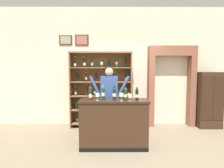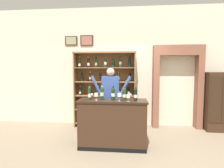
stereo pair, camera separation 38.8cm
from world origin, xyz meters
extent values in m
cube|color=#7A6B56|center=(0.00, 0.00, -0.01)|extent=(14.00, 14.00, 0.02)
cube|color=beige|center=(0.00, 1.69, 1.75)|extent=(12.00, 0.16, 3.50)
cube|color=#422B19|center=(-1.52, 1.60, 2.54)|extent=(0.38, 0.02, 0.28)
cube|color=gray|center=(-1.52, 1.58, 2.54)|extent=(0.30, 0.01, 0.22)
cube|color=#422B19|center=(-1.04, 1.60, 2.54)|extent=(0.39, 0.02, 0.32)
cube|color=#986057|center=(-1.04, 1.58, 2.54)|extent=(0.31, 0.01, 0.25)
cube|color=brown|center=(-1.33, 1.36, 1.09)|extent=(0.03, 0.36, 2.17)
cube|color=brown|center=(0.40, 1.36, 1.09)|extent=(0.03, 0.36, 2.17)
cube|color=brown|center=(-0.47, 1.53, 1.09)|extent=(1.76, 0.02, 2.17)
cube|color=brown|center=(-0.47, 1.36, 0.11)|extent=(1.70, 0.34, 0.03)
cylinder|color=#19381E|center=(-1.17, 1.40, 0.22)|extent=(0.07, 0.07, 0.19)
sphere|color=#19381E|center=(-1.17, 1.40, 0.32)|extent=(0.07, 0.07, 0.07)
cylinder|color=#19381E|center=(-1.17, 1.40, 0.36)|extent=(0.03, 0.03, 0.08)
cylinder|color=navy|center=(-1.17, 1.40, 0.39)|extent=(0.03, 0.03, 0.03)
cylinder|color=beige|center=(-1.17, 1.40, 0.20)|extent=(0.07, 0.07, 0.06)
cylinder|color=black|center=(-0.88, 1.38, 0.22)|extent=(0.07, 0.07, 0.19)
sphere|color=black|center=(-0.88, 1.38, 0.32)|extent=(0.07, 0.07, 0.07)
cylinder|color=black|center=(-0.88, 1.38, 0.36)|extent=(0.03, 0.03, 0.08)
cylinder|color=black|center=(-0.88, 1.38, 0.39)|extent=(0.03, 0.03, 0.03)
cylinder|color=black|center=(-0.88, 1.38, 0.23)|extent=(0.07, 0.07, 0.06)
cylinder|color=black|center=(-0.64, 1.38, 0.22)|extent=(0.07, 0.07, 0.18)
sphere|color=black|center=(-0.64, 1.38, 0.32)|extent=(0.07, 0.07, 0.07)
cylinder|color=black|center=(-0.64, 1.38, 0.34)|extent=(0.03, 0.03, 0.06)
cylinder|color=#B79338|center=(-0.64, 1.38, 0.36)|extent=(0.03, 0.03, 0.03)
cylinder|color=black|center=(-0.64, 1.38, 0.21)|extent=(0.07, 0.07, 0.06)
cylinder|color=black|center=(-0.31, 1.36, 0.22)|extent=(0.07, 0.07, 0.18)
sphere|color=black|center=(-0.31, 1.36, 0.32)|extent=(0.07, 0.07, 0.07)
cylinder|color=black|center=(-0.31, 1.36, 0.34)|extent=(0.03, 0.03, 0.06)
cylinder|color=black|center=(-0.31, 1.36, 0.36)|extent=(0.03, 0.03, 0.03)
cylinder|color=silver|center=(-0.31, 1.36, 0.22)|extent=(0.07, 0.07, 0.06)
cylinder|color=black|center=(-0.08, 1.40, 0.22)|extent=(0.07, 0.07, 0.18)
sphere|color=black|center=(-0.08, 1.40, 0.32)|extent=(0.07, 0.07, 0.07)
cylinder|color=black|center=(-0.08, 1.40, 0.34)|extent=(0.03, 0.03, 0.06)
cylinder|color=black|center=(-0.08, 1.40, 0.36)|extent=(0.03, 0.03, 0.03)
cylinder|color=beige|center=(-0.08, 1.40, 0.20)|extent=(0.07, 0.07, 0.06)
cylinder|color=black|center=(0.25, 1.33, 0.22)|extent=(0.07, 0.07, 0.20)
sphere|color=black|center=(0.25, 1.33, 0.33)|extent=(0.07, 0.07, 0.07)
cylinder|color=black|center=(0.25, 1.33, 0.35)|extent=(0.03, 0.03, 0.06)
cylinder|color=navy|center=(0.25, 1.33, 0.37)|extent=(0.04, 0.04, 0.03)
cylinder|color=silver|center=(0.25, 1.33, 0.23)|extent=(0.07, 0.07, 0.06)
cube|color=brown|center=(-0.47, 1.36, 0.51)|extent=(1.70, 0.34, 0.02)
cylinder|color=black|center=(-1.17, 1.31, 0.64)|extent=(0.06, 0.06, 0.22)
sphere|color=black|center=(-1.17, 1.31, 0.75)|extent=(0.06, 0.06, 0.06)
cylinder|color=black|center=(-1.17, 1.31, 0.78)|extent=(0.02, 0.02, 0.07)
cylinder|color=maroon|center=(-1.17, 1.31, 0.81)|extent=(0.03, 0.03, 0.03)
cylinder|color=black|center=(-1.17, 1.31, 0.65)|extent=(0.06, 0.06, 0.07)
cylinder|color=black|center=(-0.88, 1.33, 0.63)|extent=(0.06, 0.06, 0.20)
sphere|color=black|center=(-0.88, 1.33, 0.74)|extent=(0.06, 0.06, 0.06)
cylinder|color=black|center=(-0.88, 1.33, 0.76)|extent=(0.03, 0.03, 0.07)
cylinder|color=#99999E|center=(-0.88, 1.33, 0.79)|extent=(0.03, 0.03, 0.03)
cylinder|color=silver|center=(-0.88, 1.33, 0.61)|extent=(0.06, 0.06, 0.07)
cylinder|color=#19381E|center=(-0.62, 1.38, 0.63)|extent=(0.06, 0.06, 0.21)
sphere|color=#19381E|center=(-0.62, 1.38, 0.74)|extent=(0.06, 0.06, 0.06)
cylinder|color=#19381E|center=(-0.62, 1.38, 0.77)|extent=(0.03, 0.03, 0.07)
cylinder|color=black|center=(-0.62, 1.38, 0.80)|extent=(0.03, 0.03, 0.03)
cylinder|color=tan|center=(-0.62, 1.38, 0.61)|extent=(0.06, 0.06, 0.07)
cylinder|color=black|center=(-0.31, 1.39, 0.63)|extent=(0.06, 0.06, 0.20)
sphere|color=black|center=(-0.31, 1.39, 0.74)|extent=(0.06, 0.06, 0.06)
cylinder|color=black|center=(-0.31, 1.39, 0.76)|extent=(0.03, 0.03, 0.07)
cylinder|color=#B79338|center=(-0.31, 1.39, 0.79)|extent=(0.03, 0.03, 0.03)
cylinder|color=tan|center=(-0.31, 1.39, 0.64)|extent=(0.06, 0.06, 0.07)
cylinder|color=black|center=(-0.06, 1.36, 0.64)|extent=(0.06, 0.06, 0.22)
sphere|color=black|center=(-0.06, 1.36, 0.75)|extent=(0.06, 0.06, 0.06)
cylinder|color=black|center=(-0.06, 1.36, 0.78)|extent=(0.02, 0.02, 0.07)
cylinder|color=black|center=(-0.06, 1.36, 0.80)|extent=(0.03, 0.03, 0.03)
cylinder|color=black|center=(-0.06, 1.36, 0.61)|extent=(0.06, 0.06, 0.07)
cylinder|color=black|center=(0.25, 1.37, 0.63)|extent=(0.06, 0.06, 0.20)
sphere|color=black|center=(0.25, 1.37, 0.74)|extent=(0.06, 0.06, 0.06)
cylinder|color=black|center=(0.25, 1.37, 0.77)|extent=(0.02, 0.02, 0.07)
cylinder|color=navy|center=(0.25, 1.37, 0.79)|extent=(0.03, 0.03, 0.03)
cylinder|color=black|center=(0.25, 1.37, 0.63)|extent=(0.06, 0.06, 0.07)
cube|color=brown|center=(-0.47, 1.36, 0.92)|extent=(1.70, 0.34, 0.02)
cylinder|color=black|center=(-1.19, 1.32, 1.03)|extent=(0.06, 0.06, 0.20)
sphere|color=black|center=(-1.19, 1.32, 1.13)|extent=(0.06, 0.06, 0.06)
cylinder|color=black|center=(-1.19, 1.32, 1.16)|extent=(0.03, 0.03, 0.07)
cylinder|color=#B79338|center=(-1.19, 1.32, 1.18)|extent=(0.03, 0.03, 0.03)
cylinder|color=beige|center=(-1.19, 1.32, 1.00)|extent=(0.06, 0.06, 0.06)
cylinder|color=black|center=(-0.87, 1.31, 1.03)|extent=(0.06, 0.06, 0.20)
sphere|color=black|center=(-0.87, 1.31, 1.14)|extent=(0.06, 0.06, 0.06)
cylinder|color=black|center=(-0.87, 1.31, 1.17)|extent=(0.02, 0.02, 0.08)
cylinder|color=maroon|center=(-0.87, 1.31, 1.20)|extent=(0.03, 0.03, 0.03)
cylinder|color=black|center=(-0.87, 1.31, 1.03)|extent=(0.06, 0.06, 0.07)
cylinder|color=black|center=(-0.63, 1.33, 1.03)|extent=(0.06, 0.06, 0.20)
sphere|color=black|center=(-0.63, 1.33, 1.13)|extent=(0.06, 0.06, 0.06)
cylinder|color=black|center=(-0.63, 1.33, 1.16)|extent=(0.02, 0.02, 0.06)
cylinder|color=#99999E|center=(-0.63, 1.33, 1.18)|extent=(0.03, 0.03, 0.03)
cylinder|color=beige|center=(-0.63, 1.33, 1.02)|extent=(0.06, 0.06, 0.06)
cylinder|color=black|center=(-0.34, 1.32, 1.03)|extent=(0.06, 0.06, 0.19)
sphere|color=black|center=(-0.34, 1.32, 1.13)|extent=(0.06, 0.06, 0.06)
cylinder|color=black|center=(-0.34, 1.32, 1.16)|extent=(0.03, 0.03, 0.08)
cylinder|color=#B79338|center=(-0.34, 1.32, 1.19)|extent=(0.03, 0.03, 0.03)
cylinder|color=beige|center=(-0.34, 1.32, 1.00)|extent=(0.06, 0.06, 0.06)
cylinder|color=black|center=(-0.05, 1.39, 1.03)|extent=(0.06, 0.06, 0.20)
sphere|color=black|center=(-0.05, 1.39, 1.14)|extent=(0.06, 0.06, 0.06)
cylinder|color=black|center=(-0.05, 1.39, 1.17)|extent=(0.03, 0.03, 0.07)
cylinder|color=maroon|center=(-0.05, 1.39, 1.19)|extent=(0.03, 0.03, 0.03)
cylinder|color=silver|center=(-0.05, 1.39, 1.03)|extent=(0.06, 0.06, 0.07)
cylinder|color=black|center=(0.23, 1.35, 1.03)|extent=(0.06, 0.06, 0.19)
sphere|color=black|center=(0.23, 1.35, 1.13)|extent=(0.06, 0.06, 0.06)
cylinder|color=black|center=(0.23, 1.35, 1.16)|extent=(0.02, 0.02, 0.08)
cylinder|color=navy|center=(0.23, 1.35, 1.19)|extent=(0.03, 0.03, 0.03)
cylinder|color=silver|center=(0.23, 1.35, 1.01)|extent=(0.06, 0.06, 0.06)
cube|color=brown|center=(-0.47, 1.36, 1.32)|extent=(1.70, 0.34, 0.02)
cylinder|color=black|center=(-1.14, 1.37, 1.44)|extent=(0.06, 0.06, 0.21)
sphere|color=black|center=(-1.14, 1.37, 1.55)|extent=(0.06, 0.06, 0.06)
cylinder|color=black|center=(-1.14, 1.37, 1.58)|extent=(0.02, 0.02, 0.08)
cylinder|color=navy|center=(-1.14, 1.37, 1.61)|extent=(0.03, 0.03, 0.03)
cylinder|color=black|center=(-1.14, 1.37, 1.43)|extent=(0.07, 0.07, 0.07)
cylinder|color=black|center=(-0.88, 1.31, 1.44)|extent=(0.06, 0.06, 0.21)
sphere|color=black|center=(-0.88, 1.31, 1.55)|extent=(0.06, 0.06, 0.06)
cylinder|color=black|center=(-0.88, 1.31, 1.57)|extent=(0.03, 0.03, 0.06)
cylinder|color=#99999E|center=(-0.88, 1.31, 1.59)|extent=(0.03, 0.03, 0.03)
cylinder|color=tan|center=(-0.88, 1.31, 1.42)|extent=(0.07, 0.07, 0.07)
cylinder|color=black|center=(-0.60, 1.38, 1.43)|extent=(0.06, 0.06, 0.21)
sphere|color=black|center=(-0.60, 1.38, 1.54)|extent=(0.06, 0.06, 0.06)
cylinder|color=black|center=(-0.60, 1.38, 1.57)|extent=(0.03, 0.03, 0.07)
cylinder|color=navy|center=(-0.60, 1.38, 1.59)|extent=(0.03, 0.03, 0.03)
cylinder|color=black|center=(-0.60, 1.38, 1.44)|extent=(0.07, 0.07, 0.07)
cylinder|color=black|center=(-0.31, 1.38, 1.43)|extent=(0.06, 0.06, 0.20)
sphere|color=black|center=(-0.31, 1.38, 1.53)|extent=(0.06, 0.06, 0.06)
cylinder|color=black|center=(-0.31, 1.38, 1.57)|extent=(0.03, 0.03, 0.08)
cylinder|color=#99999E|center=(-0.31, 1.38, 1.60)|extent=(0.03, 0.03, 0.03)
cylinder|color=tan|center=(-0.31, 1.38, 1.41)|extent=(0.07, 0.07, 0.06)
cylinder|color=#19381E|center=(-0.06, 1.32, 1.44)|extent=(0.06, 0.06, 0.21)
sphere|color=#19381E|center=(-0.06, 1.32, 1.55)|extent=(0.06, 0.06, 0.06)
cylinder|color=#19381E|center=(-0.06, 1.32, 1.57)|extent=(0.03, 0.03, 0.06)
cylinder|color=#B79338|center=(-0.06, 1.32, 1.60)|extent=(0.03, 0.03, 0.03)
cylinder|color=silver|center=(-0.06, 1.32, 1.42)|extent=(0.07, 0.07, 0.07)
cylinder|color=black|center=(0.26, 1.37, 1.43)|extent=(0.06, 0.06, 0.20)
sphere|color=black|center=(0.26, 1.37, 1.54)|extent=(0.06, 0.06, 0.06)
cylinder|color=black|center=(0.26, 1.37, 1.57)|extent=(0.03, 0.03, 0.07)
cylinder|color=navy|center=(0.26, 1.37, 1.59)|extent=(0.03, 0.03, 0.03)
cylinder|color=tan|center=(0.26, 1.37, 1.41)|extent=(0.07, 0.07, 0.06)
cube|color=brown|center=(-0.47, 1.36, 1.72)|extent=(1.70, 0.34, 0.02)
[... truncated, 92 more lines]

